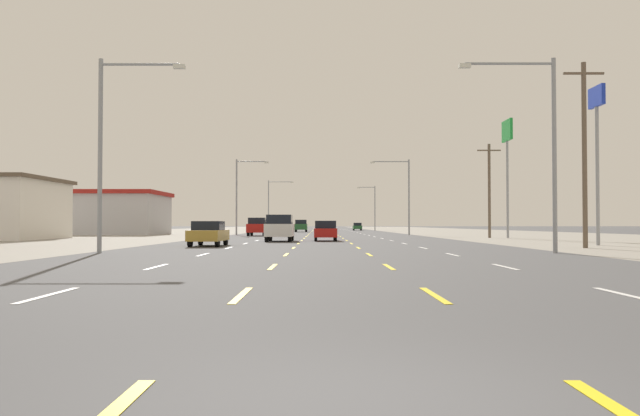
# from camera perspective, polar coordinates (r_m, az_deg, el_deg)

# --- Properties ---
(ground_plane) EXTENTS (572.00, 572.00, 0.00)m
(ground_plane) POSITION_cam_1_polar(r_m,az_deg,el_deg) (70.40, 0.04, -2.52)
(ground_plane) COLOR #4C4C4F
(lot_apron_left) EXTENTS (28.00, 440.00, 0.01)m
(lot_apron_left) POSITION_cam_1_polar(r_m,az_deg,el_deg) (74.52, -19.37, -2.38)
(lot_apron_left) COLOR gray
(lot_apron_left) RESTS_ON ground
(lot_apron_right) EXTENTS (28.00, 440.00, 0.01)m
(lot_apron_right) POSITION_cam_1_polar(r_m,az_deg,el_deg) (74.73, 19.40, -2.37)
(lot_apron_right) COLOR gray
(lot_apron_right) RESTS_ON ground
(lane_markings) EXTENTS (10.64, 227.60, 0.01)m
(lane_markings) POSITION_cam_1_polar(r_m,az_deg,el_deg) (108.90, -0.05, -2.14)
(lane_markings) COLOR white
(lane_markings) RESTS_ON ground
(signal_span_wire) EXTENTS (25.28, 0.53, 9.33)m
(signal_span_wire) POSITION_cam_1_polar(r_m,az_deg,el_deg) (15.72, 1.10, 13.89)
(signal_span_wire) COLOR brown
(signal_span_wire) RESTS_ON ground
(sedan_far_left_nearest) EXTENTS (1.80, 4.50, 1.46)m
(sedan_far_left_nearest) POSITION_cam_1_polar(r_m,az_deg,el_deg) (37.36, -10.32, -2.27)
(sedan_far_left_nearest) COLOR #B28C33
(sedan_far_left_nearest) RESTS_ON ground
(suv_inner_left_near) EXTENTS (1.98, 4.90, 1.98)m
(suv_inner_left_near) POSITION_cam_1_polar(r_m,az_deg,el_deg) (47.06, -3.90, -1.79)
(suv_inner_left_near) COLOR white
(suv_inner_left_near) RESTS_ON ground
(hatchback_center_turn_mid) EXTENTS (1.72, 3.90, 1.54)m
(hatchback_center_turn_mid) POSITION_cam_1_polar(r_m,az_deg,el_deg) (48.05, 0.28, -2.08)
(hatchback_center_turn_mid) COLOR red
(hatchback_center_turn_mid) RESTS_ON ground
(suv_far_left_midfar) EXTENTS (1.98, 4.90, 1.98)m
(suv_far_left_midfar) POSITION_cam_1_polar(r_m,az_deg,el_deg) (69.02, -5.91, -1.68)
(suv_far_left_midfar) COLOR red
(suv_far_left_midfar) RESTS_ON ground
(hatchback_center_turn_far) EXTENTS (1.72, 3.90, 1.54)m
(hatchback_center_turn_far) POSITION_cam_1_polar(r_m,az_deg,el_deg) (83.07, 0.00, -1.82)
(hatchback_center_turn_far) COLOR white
(hatchback_center_turn_far) RESTS_ON ground
(suv_inner_left_farther) EXTENTS (1.98, 4.90, 1.98)m
(suv_inner_left_farther) POSITION_cam_1_polar(r_m,az_deg,el_deg) (102.40, -1.95, -1.61)
(suv_inner_left_farther) COLOR #235B2D
(suv_inner_left_farther) RESTS_ON ground
(sedan_center_turn_farthest) EXTENTS (1.80, 4.50, 1.46)m
(sedan_center_turn_farthest) POSITION_cam_1_polar(r_m,az_deg,el_deg) (112.40, 0.05, -1.74)
(sedan_center_turn_farthest) COLOR white
(sedan_center_turn_farthest) RESTS_ON ground
(hatchback_far_left_distant_a) EXTENTS (1.72, 3.90, 1.54)m
(hatchback_far_left_distant_a) POSITION_cam_1_polar(r_m,az_deg,el_deg) (124.98, -3.31, -1.70)
(hatchback_far_left_distant_a) COLOR navy
(hatchback_far_left_distant_a) RESTS_ON ground
(hatchback_far_right_distant_b) EXTENTS (1.72, 3.90, 1.54)m
(hatchback_far_right_distant_b) POSITION_cam_1_polar(r_m,az_deg,el_deg) (125.94, 3.19, -1.70)
(hatchback_far_right_distant_b) COLOR #235B2D
(hatchback_far_right_distant_b) RESTS_ON ground
(storefront_left_row_2) EXTENTS (10.64, 11.88, 5.34)m
(storefront_left_row_2) POSITION_cam_1_polar(r_m,az_deg,el_deg) (81.95, -17.90, -0.42)
(storefront_left_row_2) COLOR #B2B2B7
(storefront_left_row_2) RESTS_ON ground
(pole_sign_right_row_1) EXTENTS (0.24, 1.91, 9.69)m
(pole_sign_right_row_1) POSITION_cam_1_polar(r_m,az_deg,el_deg) (41.93, 23.66, 6.54)
(pole_sign_right_row_1) COLOR gray
(pole_sign_right_row_1) RESTS_ON ground
(pole_sign_right_row_2) EXTENTS (0.24, 2.67, 10.92)m
(pole_sign_right_row_2) POSITION_cam_1_polar(r_m,az_deg,el_deg) (60.68, 16.44, 5.45)
(pole_sign_right_row_2) COLOR gray
(pole_sign_right_row_2) RESTS_ON ground
(streetlight_left_row_0) EXTENTS (3.87, 0.26, 8.70)m
(streetlight_left_row_0) POSITION_cam_1_polar(r_m,az_deg,el_deg) (29.67, -18.82, 5.93)
(streetlight_left_row_0) COLOR gray
(streetlight_left_row_0) RESTS_ON ground
(streetlight_right_row_0) EXTENTS (4.35, 0.26, 8.74)m
(streetlight_right_row_0) POSITION_cam_1_polar(r_m,az_deg,el_deg) (29.86, 19.42, 6.02)
(streetlight_right_row_0) COLOR gray
(streetlight_right_row_0) RESTS_ON ground
(streetlight_left_row_1) EXTENTS (3.86, 0.26, 8.91)m
(streetlight_left_row_1) POSITION_cam_1_polar(r_m,az_deg,el_deg) (74.26, -7.51, 1.54)
(streetlight_left_row_1) COLOR gray
(streetlight_left_row_1) RESTS_ON ground
(streetlight_right_row_1) EXTENTS (4.66, 0.26, 8.90)m
(streetlight_right_row_1) POSITION_cam_1_polar(r_m,az_deg,el_deg) (74.33, 7.47, 1.61)
(streetlight_right_row_1) COLOR gray
(streetlight_right_row_1) RESTS_ON ground
(streetlight_left_row_2) EXTENTS (4.87, 0.26, 9.59)m
(streetlight_left_row_2) POSITION_cam_1_polar(r_m,az_deg,el_deg) (119.67, -4.67, 0.62)
(streetlight_left_row_2) COLOR gray
(streetlight_left_row_2) RESTS_ON ground
(streetlight_right_row_2) EXTENTS (3.52, 0.26, 8.56)m
(streetlight_right_row_2) POSITION_cam_1_polar(r_m,az_deg,el_deg) (119.71, 4.62, 0.29)
(streetlight_right_row_2) COLOR gray
(streetlight_right_row_2) RESTS_ON ground
(utility_pole_right_row_0) EXTENTS (2.20, 0.26, 10.04)m
(utility_pole_right_row_0) POSITION_cam_1_polar(r_m,az_deg,el_deg) (36.76, 22.70, 4.77)
(utility_pole_right_row_0) COLOR brown
(utility_pole_right_row_0) RESTS_ON ground
(utility_pole_right_row_1) EXTENTS (2.20, 0.26, 8.78)m
(utility_pole_right_row_1) POSITION_cam_1_polar(r_m,az_deg,el_deg) (60.54, 14.92, 1.70)
(utility_pole_right_row_1) COLOR brown
(utility_pole_right_row_1) RESTS_ON ground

